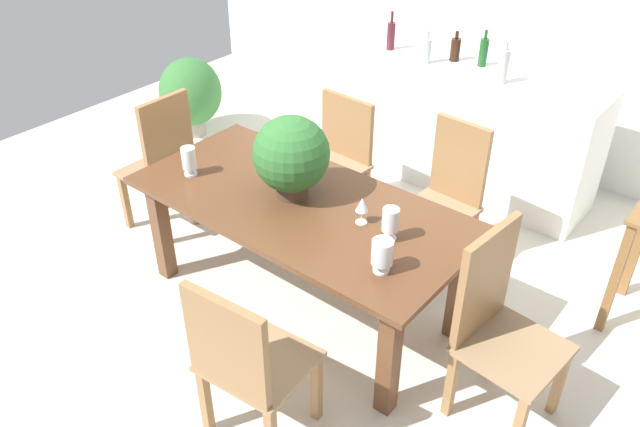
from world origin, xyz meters
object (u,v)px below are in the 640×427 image
object	(u,v)px
chair_head_end	(163,161)
wine_bottle_amber	(427,50)
dining_table	(301,218)
chair_far_right	(449,192)
chair_far_left	(338,153)
crystal_vase_right	(390,221)
crystal_vase_left	(189,159)
kitchen_counter	(472,129)
wine_bottle_dark	(391,35)
wine_bottle_green	(483,52)
chair_foot_end	(497,320)
flower_centerpiece	(291,155)
wine_glass	(362,206)
crystal_vase_center_near	(382,253)
potted_plant_floor	(191,93)
wine_bottle_clear	(503,66)
wine_bottle_tall	(455,49)
chair_near_right	(244,361)

from	to	relation	value
chair_head_end	wine_bottle_amber	distance (m)	2.07
dining_table	chair_far_right	world-z (taller)	chair_far_right
chair_far_left	crystal_vase_right	distance (m)	1.40
chair_head_end	crystal_vase_left	world-z (taller)	chair_head_end
chair_far_left	kitchen_counter	xyz separation A→B (m)	(0.52, 1.01, -0.04)
crystal_vase_left	kitchen_counter	bearing A→B (deg)	69.52
wine_bottle_dark	wine_bottle_green	xyz separation A→B (m)	(0.72, 0.13, -0.01)
dining_table	chair_far_left	distance (m)	1.02
chair_foot_end	chair_far_right	world-z (taller)	chair_foot_end
flower_centerpiece	wine_glass	world-z (taller)	flower_centerpiece
crystal_vase_center_near	kitchen_counter	world-z (taller)	kitchen_counter
chair_foot_end	wine_bottle_dark	size ratio (longest dim) A/B	3.50
chair_head_end	wine_bottle_amber	size ratio (longest dim) A/B	4.27
wine_glass	wine_bottle_green	bearing A→B (deg)	99.77
crystal_vase_left	wine_bottle_amber	size ratio (longest dim) A/B	0.73
flower_centerpiece	crystal_vase_right	bearing A→B (deg)	-0.72
crystal_vase_right	wine_bottle_amber	distance (m)	1.99
chair_foot_end	crystal_vase_left	world-z (taller)	chair_foot_end
flower_centerpiece	crystal_vase_left	xyz separation A→B (m)	(-0.62, -0.21, -0.15)
dining_table	potted_plant_floor	distance (m)	2.54
chair_head_end	kitchen_counter	size ratio (longest dim) A/B	0.56
wine_bottle_clear	wine_bottle_green	bearing A→B (deg)	140.57
wine_glass	wine_bottle_green	distance (m)	1.99
crystal_vase_right	chair_foot_end	bearing A→B (deg)	-0.55
chair_foot_end	wine_bottle_clear	xyz separation A→B (m)	(-0.91, 1.77, 0.51)
wine_bottle_amber	potted_plant_floor	bearing A→B (deg)	-161.59
wine_bottle_clear	wine_bottle_dark	bearing A→B (deg)	175.26
crystal_vase_left	wine_bottle_clear	world-z (taller)	wine_bottle_clear
chair_foot_end	crystal_vase_left	size ratio (longest dim) A/B	5.82
wine_bottle_tall	wine_bottle_amber	xyz separation A→B (m)	(-0.14, -0.18, 0.01)
flower_centerpiece	wine_bottle_clear	xyz separation A→B (m)	(0.39, 1.76, 0.08)
kitchen_counter	wine_bottle_tall	xyz separation A→B (m)	(-0.24, 0.04, 0.57)
wine_bottle_dark	wine_bottle_amber	world-z (taller)	wine_bottle_dark
wine_bottle_amber	wine_bottle_clear	world-z (taller)	wine_bottle_clear
chair_far_left	chair_foot_end	world-z (taller)	chair_foot_end
wine_bottle_clear	potted_plant_floor	size ratio (longest dim) A/B	0.41
chair_near_right	wine_bottle_tall	distance (m)	2.99
dining_table	flower_centerpiece	world-z (taller)	flower_centerpiece
wine_glass	potted_plant_floor	world-z (taller)	wine_glass
crystal_vase_right	potted_plant_floor	world-z (taller)	crystal_vase_right
kitchen_counter	dining_table	bearing A→B (deg)	-92.52
crystal_vase_right	chair_head_end	bearing A→B (deg)	-179.46
chair_far_left	crystal_vase_left	xyz separation A→B (m)	(-0.26, -1.10, 0.33)
chair_far_left	wine_glass	distance (m)	1.24
crystal_vase_center_near	wine_bottle_tall	world-z (taller)	wine_bottle_tall
dining_table	crystal_vase_center_near	xyz separation A→B (m)	(0.70, -0.22, 0.22)
chair_head_end	crystal_vase_left	bearing A→B (deg)	70.67
wine_bottle_clear	chair_foot_end	bearing A→B (deg)	-62.79
wine_glass	potted_plant_floor	bearing A→B (deg)	157.80
flower_centerpiece	wine_bottle_tall	distance (m)	1.94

